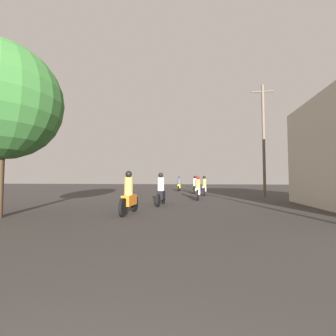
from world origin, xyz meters
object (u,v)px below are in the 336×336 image
Objects in this scene: motorcycle_black at (161,192)px; motorcycle_white at (198,190)px; motorcycle_yellow at (179,185)px; street_tree at (0,102)px; utility_pole_far at (264,138)px; motorcycle_silver at (204,187)px; motorcycle_green at (195,186)px; motorcycle_orange at (129,197)px.

motorcycle_black is 0.98× the size of motorcycle_white.
street_tree reaches higher than motorcycle_yellow.
motorcycle_white is 0.35× the size of street_tree.
utility_pole_far is (7.01, -7.65, 3.64)m from motorcycle_yellow.
motorcycle_yellow is at bearing 88.10° from motorcycle_black.
motorcycle_black reaches higher than motorcycle_silver.
motorcycle_green is (1.32, 9.54, -0.01)m from motorcycle_black.
utility_pole_far is (4.31, -0.86, 3.66)m from motorcycle_silver.
motorcycle_yellow is at bearing 111.97° from motorcycle_green.
motorcycle_black is (0.62, 2.98, 0.02)m from motorcycle_orange.
street_tree is (-4.09, -18.33, 3.22)m from motorcycle_yellow.
motorcycle_silver is at bearing 90.04° from motorcycle_white.
motorcycle_silver is 0.25× the size of utility_pole_far.
motorcycle_yellow is (-2.28, 10.51, 0.04)m from motorcycle_white.
motorcycle_orange is 3.04m from motorcycle_black.
motorcycle_green reaches higher than motorcycle_orange.
motorcycle_white is 0.25× the size of utility_pole_far.
motorcycle_white is 0.99× the size of motorcycle_yellow.
utility_pole_far is at bearing 37.72° from motorcycle_white.
motorcycle_yellow is (0.06, 16.87, 0.02)m from motorcycle_orange.
motorcycle_silver is at bearing -70.48° from motorcycle_yellow.
motorcycle_yellow reaches higher than motorcycle_orange.
motorcycle_orange is 5.37m from street_tree.
motorcycle_yellow is at bearing 132.51° from utility_pole_far.
motorcycle_black is 0.24× the size of utility_pole_far.
motorcycle_orange is at bearing 19.94° from street_tree.
utility_pole_far is (4.73, 2.86, 3.68)m from motorcycle_white.
utility_pole_far reaches higher than motorcycle_yellow.
motorcycle_green reaches higher than motorcycle_silver.
motorcycle_yellow is 11.00m from utility_pole_far.
motorcycle_white is 10.60m from street_tree.
motorcycle_orange is 0.23× the size of utility_pole_far.
utility_pole_far is at bearing -10.72° from motorcycle_silver.
motorcycle_orange is 6.78m from motorcycle_white.
motorcycle_black is at bearing -106.16° from motorcycle_silver.
motorcycle_black is 0.95× the size of motorcycle_green.
motorcycle_green is at bearing 100.25° from motorcycle_white.
motorcycle_silver is 5.72m from utility_pole_far.
motorcycle_white is 6.17m from motorcycle_green.
utility_pole_far reaches higher than motorcycle_orange.
motorcycle_orange is 0.33× the size of street_tree.
motorcycle_yellow is (-0.56, 13.89, 0.01)m from motorcycle_black.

